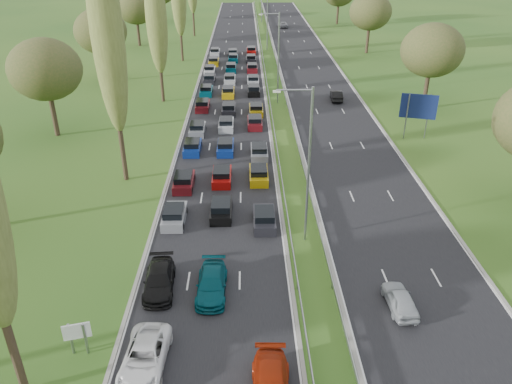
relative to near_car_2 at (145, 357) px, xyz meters
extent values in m
plane|color=#255119|center=(10.07, 49.48, -0.71)|extent=(260.00, 260.00, 0.00)
cube|color=black|center=(3.32, 51.98, -0.71)|extent=(10.50, 215.00, 0.04)
cube|color=black|center=(16.82, 51.98, -0.71)|extent=(10.50, 215.00, 0.04)
cube|color=gray|center=(8.92, 51.98, -0.16)|extent=(0.06, 215.00, 0.32)
cube|color=gray|center=(11.22, 51.98, -0.16)|extent=(0.06, 215.00, 0.32)
cylinder|color=gray|center=(10.07, 12.48, 5.29)|extent=(0.18, 0.18, 12.00)
cylinder|color=gray|center=(10.07, 47.48, 5.29)|extent=(0.18, 0.18, 12.00)
cylinder|color=gray|center=(10.07, 82.48, 5.29)|extent=(0.18, 0.18, 12.00)
cylinder|color=#2D2116|center=(-5.93, -1.52, 2.89)|extent=(0.44, 0.44, 7.20)
cylinder|color=#2D2116|center=(-5.93, 23.48, 3.25)|extent=(0.44, 0.44, 7.92)
ellipsoid|color=#5B642B|center=(-5.93, 23.48, 12.93)|extent=(2.80, 2.80, 17.60)
cylinder|color=#2D2116|center=(-5.93, 48.48, 2.53)|extent=(0.44, 0.44, 6.48)
ellipsoid|color=#5B642B|center=(-5.93, 48.48, 10.45)|extent=(2.80, 2.80, 14.40)
cylinder|color=#2D2116|center=(-5.93, 73.48, 2.89)|extent=(0.44, 0.44, 7.20)
cylinder|color=#2D2116|center=(-5.93, 98.48, 3.25)|extent=(0.44, 0.44, 7.92)
cylinder|color=#2D2116|center=(-16.43, 35.48, 1.71)|extent=(0.56, 0.56, 4.84)
ellipsoid|color=#38471E|center=(-16.43, 35.48, 6.99)|extent=(8.00, 8.00, 6.80)
cylinder|color=#2D2116|center=(-16.43, 59.48, 1.71)|extent=(0.56, 0.56, 4.84)
ellipsoid|color=#38471E|center=(-16.43, 59.48, 6.99)|extent=(8.00, 8.00, 6.80)
cylinder|color=#2D2116|center=(-16.43, 87.48, 1.71)|extent=(0.56, 0.56, 4.84)
ellipsoid|color=#38471E|center=(-16.43, 87.48, 6.99)|extent=(8.00, 8.00, 6.80)
cylinder|color=#2D2116|center=(-16.43, 119.48, 1.71)|extent=(0.56, 0.56, 4.84)
cylinder|color=#2D2116|center=(29.57, 44.48, 1.71)|extent=(0.56, 0.56, 4.84)
ellipsoid|color=#38471E|center=(29.57, 44.48, 6.99)|extent=(8.00, 8.00, 6.80)
cylinder|color=#2D2116|center=(29.57, 79.48, 1.71)|extent=(0.56, 0.56, 4.84)
ellipsoid|color=#38471E|center=(29.57, 79.48, 6.99)|extent=(8.00, 8.00, 6.80)
cylinder|color=#2D2116|center=(29.57, 114.48, 1.71)|extent=(0.56, 0.56, 4.84)
cube|color=slate|center=(-0.31, 15.45, -0.27)|extent=(1.75, 4.00, 0.80)
cube|color=#590F14|center=(-0.19, 21.74, -0.27)|extent=(1.75, 4.00, 0.80)
cube|color=navy|center=(-0.16, 30.11, -0.27)|extent=(1.75, 4.00, 0.80)
cube|color=slate|center=(-0.09, 35.67, -0.27)|extent=(1.75, 4.00, 0.80)
cube|color=#590F14|center=(-0.13, 44.68, -0.27)|extent=(1.75, 4.00, 0.80)
cube|color=#053F4C|center=(-0.11, 51.71, -0.27)|extent=(1.75, 4.00, 0.80)
cube|color=black|center=(-0.02, 58.15, -0.27)|extent=(1.75, 4.00, 0.80)
cube|color=silver|center=(-0.34, 63.91, -0.27)|extent=(1.75, 4.00, 0.80)
cube|color=#BF990C|center=(0.01, 70.21, -0.27)|extent=(1.75, 4.00, 0.80)
cube|color=#B2B7BC|center=(-0.16, 78.13, -0.27)|extent=(1.75, 4.00, 0.80)
cube|color=black|center=(3.48, 16.40, -0.27)|extent=(1.75, 4.00, 0.80)
cube|color=#A50C0A|center=(3.28, 22.81, -0.27)|extent=(1.75, 4.00, 0.80)
cube|color=navy|center=(3.39, 30.06, -0.27)|extent=(1.75, 4.00, 0.80)
cube|color=#B2B7BC|center=(3.25, 37.15, -0.27)|extent=(1.75, 4.00, 0.80)
cube|color=black|center=(3.40, 43.07, -0.27)|extent=(1.75, 4.00, 0.80)
cube|color=#BF990C|center=(3.12, 50.87, -0.27)|extent=(1.75, 4.00, 0.80)
cube|color=#B2B7BC|center=(3.17, 57.98, -0.27)|extent=(1.75, 4.00, 0.80)
cube|color=#053F4C|center=(3.20, 65.46, -0.27)|extent=(1.75, 4.00, 0.80)
cube|color=#053F4C|center=(3.43, 72.84, -0.27)|extent=(1.75, 4.00, 0.80)
cube|color=black|center=(3.27, 77.09, -0.27)|extent=(1.75, 4.00, 0.80)
cube|color=black|center=(7.01, 14.80, -0.27)|extent=(1.75, 4.00, 0.80)
cube|color=#BF990C|center=(6.79, 23.09, -0.27)|extent=(1.75, 4.00, 0.80)
cube|color=slate|center=(6.98, 28.61, -0.27)|extent=(1.75, 4.00, 0.80)
cube|color=#590F14|center=(6.71, 37.85, -0.27)|extent=(1.75, 4.00, 0.80)
cube|color=#BF990C|center=(6.97, 42.73, -0.27)|extent=(1.75, 4.00, 0.80)
cube|color=black|center=(6.83, 51.67, -0.27)|extent=(1.75, 4.00, 0.80)
cube|color=#B2B7BC|center=(6.82, 57.13, -0.27)|extent=(1.75, 4.00, 0.80)
cube|color=#590F14|center=(6.81, 65.20, -0.27)|extent=(1.75, 4.00, 0.80)
cube|color=black|center=(6.71, 71.99, -0.27)|extent=(1.75, 4.00, 0.80)
cube|color=#A50C0A|center=(6.85, 79.32, -0.27)|extent=(1.75, 4.00, 0.80)
imported|color=white|center=(0.00, 0.00, 0.00)|extent=(2.49, 5.04, 1.37)
imported|color=black|center=(-0.23, 6.71, 0.01)|extent=(2.21, 4.87, 1.38)
imported|color=#05454F|center=(3.26, 6.25, 0.00)|extent=(2.00, 4.78, 1.38)
imported|color=#A2A7AB|center=(15.15, 4.47, -0.04)|extent=(1.70, 3.87, 1.30)
imported|color=black|center=(18.41, 48.32, 0.00)|extent=(1.71, 4.27, 1.38)
imported|color=slate|center=(15.19, 109.70, 0.01)|extent=(2.35, 5.02, 1.39)
cylinder|color=gray|center=(-4.23, 1.08, 0.34)|extent=(0.16, 0.16, 2.10)
cylinder|color=gray|center=(-3.43, 1.08, 0.34)|extent=(0.16, 0.16, 2.10)
cube|color=white|center=(-3.83, 1.08, 0.89)|extent=(1.48, 0.46, 1.00)
cylinder|color=gray|center=(23.77, 33.54, 1.89)|extent=(0.16, 0.16, 5.20)
cylinder|color=gray|center=(26.17, 33.54, 1.89)|extent=(0.16, 0.16, 5.20)
cube|color=#121D4F|center=(24.97, 33.54, 3.09)|extent=(3.87, 1.20, 2.80)
camera|label=1|loc=(5.57, -19.88, 20.35)|focal=35.00mm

